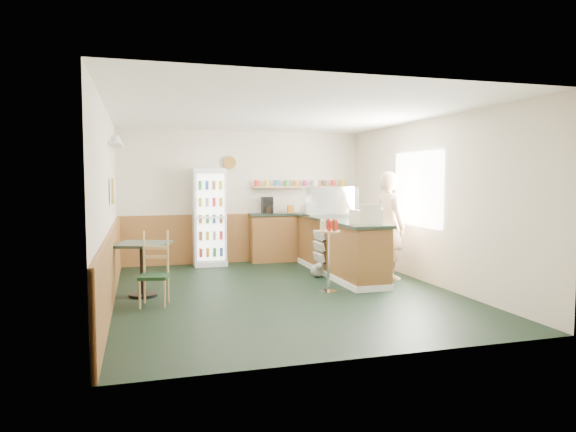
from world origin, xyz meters
name	(u,v)px	position (x,y,z in m)	size (l,w,h in m)	color
ground	(283,292)	(0.00, 0.00, 0.00)	(6.00, 6.00, 0.00)	black
room_envelope	(257,191)	(-0.23, 0.73, 1.52)	(5.04, 6.02, 2.72)	beige
service_counter	(339,249)	(1.35, 1.07, 0.46)	(0.68, 3.01, 1.01)	#945E2F
back_counter	(301,234)	(1.19, 2.80, 0.55)	(2.24, 0.42, 1.69)	#945E2F
drinks_fridge	(209,217)	(-0.75, 2.74, 0.96)	(0.64, 0.54, 1.93)	white
display_case	(330,202)	(1.35, 1.53, 1.28)	(0.97, 0.51, 0.55)	silver
cash_register	(366,217)	(1.35, -0.04, 1.12)	(0.39, 0.41, 0.22)	beige
shopkeeper	(390,226)	(2.05, 0.49, 0.92)	(0.62, 0.44, 1.85)	tan
condiment_stand	(329,244)	(0.67, -0.21, 0.74)	(0.35, 0.35, 1.10)	silver
newspaper_rack	(319,247)	(0.99, 1.13, 0.51)	(0.10, 0.48, 0.56)	black
cafe_table	(143,259)	(-2.05, 0.30, 0.56)	(0.91, 0.91, 0.79)	black
cafe_chair	(154,266)	(-1.91, -0.25, 0.53)	(0.44, 0.44, 1.01)	black
dog_doorstop	(317,270)	(0.89, 0.95, 0.13)	(0.23, 0.29, 0.27)	gray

